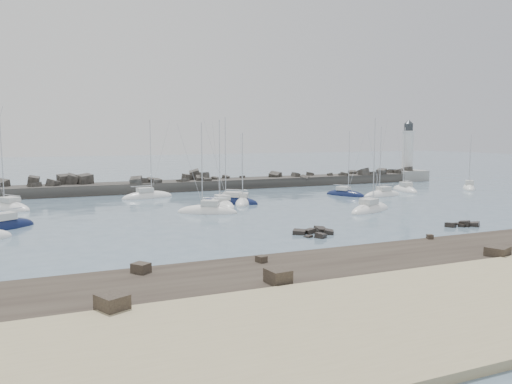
# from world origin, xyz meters

# --- Properties ---
(ground) EXTENTS (400.00, 400.00, 0.00)m
(ground) POSITION_xyz_m (0.00, 0.00, 0.00)
(ground) COLOR slate
(ground) RESTS_ON ground
(rock_shelf) EXTENTS (140.00, 12.00, 2.02)m
(rock_shelf) POSITION_xyz_m (-0.37, -21.99, 0.02)
(rock_shelf) COLOR #2A231D
(rock_shelf) RESTS_ON ground
(rock_cluster_near) EXTENTS (4.45, 4.19, 1.35)m
(rock_cluster_near) POSITION_xyz_m (-4.05, -8.29, -0.01)
(rock_cluster_near) COLOR black
(rock_cluster_near) RESTS_ON ground
(rock_cluster_far) EXTENTS (4.60, 2.92, 1.36)m
(rock_cluster_far) POSITION_xyz_m (14.49, -11.30, 0.05)
(rock_cluster_far) COLOR black
(rock_cluster_far) RESTS_ON ground
(breakwater) EXTENTS (115.00, 7.21, 5.32)m
(breakwater) POSITION_xyz_m (-7.59, 38.02, 0.34)
(breakwater) COLOR #2C2A27
(breakwater) RESTS_ON ground
(lighthouse) EXTENTS (7.00, 7.00, 14.60)m
(lighthouse) POSITION_xyz_m (47.00, 38.00, 3.09)
(lighthouse) COLOR gray
(lighthouse) RESTS_ON ground
(sailboat_1) EXTENTS (7.82, 9.29, 14.76)m
(sailboat_1) POSITION_xyz_m (-35.21, 24.13, 0.14)
(sailboat_1) COLOR white
(sailboat_1) RESTS_ON ground
(sailboat_2) EXTENTS (7.68, 6.30, 12.44)m
(sailboat_2) POSITION_xyz_m (-34.81, 7.71, 0.16)
(sailboat_2) COLOR #0F183E
(sailboat_2) RESTS_ON ground
(sailboat_3) EXTENTS (2.80, 8.70, 13.72)m
(sailboat_3) POSITION_xyz_m (-6.20, 15.21, 0.14)
(sailboat_3) COLOR white
(sailboat_3) RESTS_ON ground
(sailboat_4) EXTENTS (9.24, 4.42, 14.07)m
(sailboat_4) POSITION_xyz_m (-14.52, 28.93, 0.15)
(sailboat_4) COLOR white
(sailboat_4) RESTS_ON ground
(sailboat_5) EXTENTS (8.44, 6.26, 13.20)m
(sailboat_5) POSITION_xyz_m (-10.16, 9.52, 0.15)
(sailboat_5) COLOR white
(sailboat_5) RESTS_ON ground
(sailboat_6) EXTENTS (5.31, 7.56, 11.78)m
(sailboat_6) POSITION_xyz_m (-2.39, 16.15, 0.15)
(sailboat_6) COLOR white
(sailboat_6) RESTS_ON ground
(sailboat_7) EXTENTS (9.08, 6.06, 13.92)m
(sailboat_7) POSITION_xyz_m (11.10, 2.37, 0.15)
(sailboat_7) COLOR white
(sailboat_7) RESTS_ON ground
(sailboat_8) EXTENTS (5.32, 7.86, 12.03)m
(sailboat_8) POSITION_xyz_m (17.74, 18.80, 0.13)
(sailboat_8) COLOR #0F183E
(sailboat_8) RESTS_ON ground
(sailboat_9) EXTENTS (8.34, 3.67, 12.83)m
(sailboat_9) POSITION_xyz_m (23.05, 15.49, 0.14)
(sailboat_9) COLOR white
(sailboat_9) RESTS_ON ground
(sailboat_10) EXTENTS (3.94, 8.34, 12.84)m
(sailboat_10) POSITION_xyz_m (31.76, 20.18, 0.15)
(sailboat_10) COLOR white
(sailboat_10) RESTS_ON ground
(sailboat_12) EXTENTS (6.35, 6.77, 11.56)m
(sailboat_12) POSITION_xyz_m (45.21, 17.80, 0.16)
(sailboat_12) COLOR white
(sailboat_12) RESTS_ON ground
(sailboat_13) EXTENTS (8.63, 7.97, 14.27)m
(sailboat_13) POSITION_xyz_m (-4.04, 17.32, 0.15)
(sailboat_13) COLOR #0F183E
(sailboat_13) RESTS_ON ground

